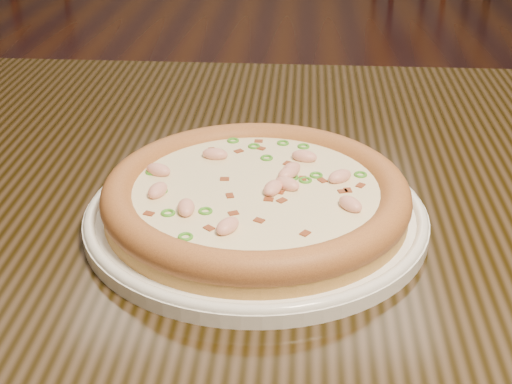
{
  "coord_description": "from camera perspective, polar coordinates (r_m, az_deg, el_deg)",
  "views": [
    {
      "loc": [
        0.23,
        -1.38,
        1.07
      ],
      "look_at": [
        0.19,
        -0.84,
        0.78
      ],
      "focal_mm": 50.0,
      "sensor_mm": 36.0,
      "label": 1
    }
  ],
  "objects": [
    {
      "name": "ground",
      "position": [
        1.76,
        -4.45,
        -9.42
      ],
      "size": [
        9.0,
        9.0,
        0.0
      ],
      "primitive_type": "plane",
      "color": "black"
    },
    {
      "name": "hero_table",
      "position": [
        0.73,
        9.87,
        -7.47
      ],
      "size": [
        1.2,
        0.8,
        0.75
      ],
      "color": "black",
      "rests_on": "ground"
    },
    {
      "name": "plate",
      "position": [
        0.62,
        -0.0,
        -1.73
      ],
      "size": [
        0.3,
        0.3,
        0.02
      ],
      "color": "white",
      "rests_on": "hero_table"
    },
    {
      "name": "pizza",
      "position": [
        0.61,
        0.0,
        -0.24
      ],
      "size": [
        0.27,
        0.27,
        0.03
      ],
      "color": "tan",
      "rests_on": "plate"
    }
  ]
}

